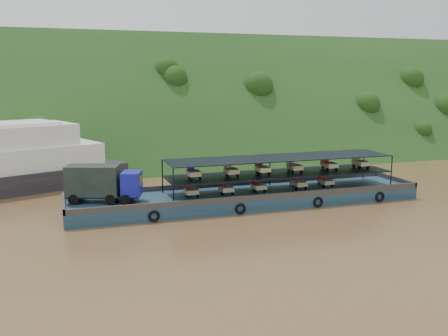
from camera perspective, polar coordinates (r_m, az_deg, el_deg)
name	(u,v)px	position (r m, az deg, el deg)	size (l,w,h in m)	color
ground	(252,203)	(50.17, 3.25, -4.05)	(160.00, 160.00, 0.00)	brown
hillside	(174,153)	(84.08, -5.76, 1.70)	(140.00, 28.00, 28.00)	#1A3513
cargo_barge	(235,194)	(49.27, 1.30, -2.94)	(35.00, 7.18, 4.59)	#143046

